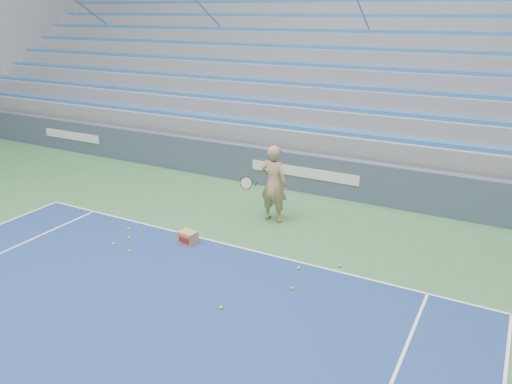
{
  "coord_description": "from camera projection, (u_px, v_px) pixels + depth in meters",
  "views": [
    {
      "loc": [
        5.11,
        3.53,
        4.83
      ],
      "look_at": [
        0.31,
        12.38,
        1.15
      ],
      "focal_mm": 35.0,
      "sensor_mm": 36.0,
      "label": 1
    }
  ],
  "objects": [
    {
      "name": "tennis_ball_5",
      "position": [
        130.0,
        251.0,
        10.55
      ],
      "size": [
        0.07,
        0.07,
        0.07
      ],
      "primitive_type": "sphere",
      "color": "#B7CE2A",
      "rests_on": "ground"
    },
    {
      "name": "sponsor_barrier",
      "position": [
        306.0,
        173.0,
        13.96
      ],
      "size": [
        30.0,
        0.32,
        1.1
      ],
      "color": "#3E4A5F",
      "rests_on": "ground"
    },
    {
      "name": "tennis_player",
      "position": [
        274.0,
        184.0,
        11.86
      ],
      "size": [
        0.96,
        0.85,
        1.89
      ],
      "color": "tan",
      "rests_on": "ground"
    },
    {
      "name": "tennis_ball_7",
      "position": [
        129.0,
        229.0,
        11.62
      ],
      "size": [
        0.07,
        0.07,
        0.07
      ],
      "primitive_type": "sphere",
      "color": "#B7CE2A",
      "rests_on": "ground"
    },
    {
      "name": "tennis_ball_6",
      "position": [
        339.0,
        266.0,
        9.95
      ],
      "size": [
        0.07,
        0.07,
        0.07
      ],
      "primitive_type": "sphere",
      "color": "#B7CE2A",
      "rests_on": "ground"
    },
    {
      "name": "tennis_ball_3",
      "position": [
        298.0,
        268.0,
        9.85
      ],
      "size": [
        0.07,
        0.07,
        0.07
      ],
      "primitive_type": "sphere",
      "color": "#B7CE2A",
      "rests_on": "ground"
    },
    {
      "name": "bleachers",
      "position": [
        369.0,
        83.0,
        18.07
      ],
      "size": [
        31.0,
        9.15,
        7.3
      ],
      "color": "gray",
      "rests_on": "ground"
    },
    {
      "name": "tennis_ball_1",
      "position": [
        221.0,
        308.0,
        8.54
      ],
      "size": [
        0.07,
        0.07,
        0.07
      ],
      "primitive_type": "sphere",
      "color": "#B7CE2A",
      "rests_on": "ground"
    },
    {
      "name": "tennis_ball_4",
      "position": [
        129.0,
        238.0,
        11.16
      ],
      "size": [
        0.07,
        0.07,
        0.07
      ],
      "primitive_type": "sphere",
      "color": "#B7CE2A",
      "rests_on": "ground"
    },
    {
      "name": "tennis_ball_2",
      "position": [
        292.0,
        288.0,
        9.14
      ],
      "size": [
        0.07,
        0.07,
        0.07
      ],
      "primitive_type": "sphere",
      "color": "#B7CE2A",
      "rests_on": "ground"
    },
    {
      "name": "tennis_ball_0",
      "position": [
        114.0,
        244.0,
        10.87
      ],
      "size": [
        0.07,
        0.07,
        0.07
      ],
      "primitive_type": "sphere",
      "color": "#B7CE2A",
      "rests_on": "ground"
    },
    {
      "name": "ball_box",
      "position": [
        188.0,
        238.0,
        10.93
      ],
      "size": [
        0.41,
        0.34,
        0.28
      ],
      "color": "#AB8352",
      "rests_on": "ground"
    }
  ]
}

